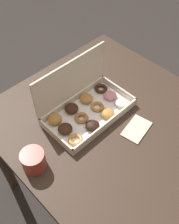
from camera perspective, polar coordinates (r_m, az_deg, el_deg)
name	(u,v)px	position (r m, az deg, el deg)	size (l,w,h in m)	color
ground_plane	(104,186)	(1.82, 3.08, -15.86)	(8.00, 8.00, 0.00)	#2D2826
dining_table	(109,132)	(1.28, 4.22, -4.26)	(0.93, 0.97, 0.72)	#38281E
donut_box	(85,105)	(1.19, -1.04, 1.57)	(0.41, 0.23, 0.24)	white
coffee_mug	(33,160)	(1.04, -12.12, -10.21)	(0.09, 0.09, 0.08)	#A3382D
paper_napkin	(137,129)	(1.17, 10.21, -3.64)	(0.15, 0.11, 0.01)	beige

